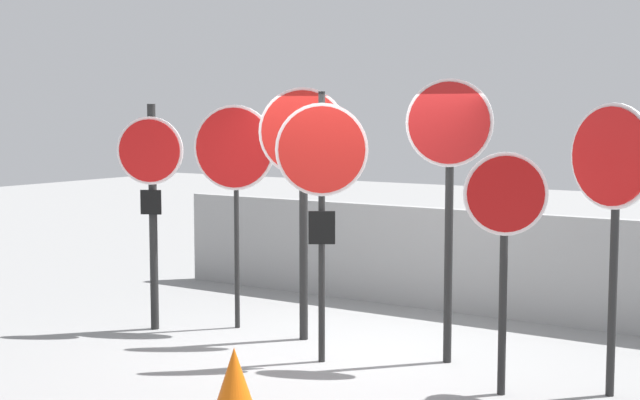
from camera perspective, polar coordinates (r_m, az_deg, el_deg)
The scene contains 10 objects.
ground_plane at distance 8.70m, azimuth 1.72°, elevation -9.93°, with size 40.00×40.00×0.00m, color gray.
fence_back at distance 10.61m, azimuth 8.25°, elevation -3.83°, with size 7.73×0.12×1.22m.
stop_sign_0 at distance 9.62m, azimuth -10.75°, elevation 1.17°, with size 0.66×0.34×2.43m.
stop_sign_1 at distance 9.53m, azimuth -5.50°, elevation 2.61°, with size 0.87×0.32×2.42m.
stop_sign_2 at distance 8.99m, azimuth -1.10°, elevation 2.38°, with size 0.80×0.45×2.59m.
stop_sign_3 at distance 8.15m, azimuth 0.11°, elevation 1.91°, with size 0.73×0.48×2.52m.
stop_sign_4 at distance 8.21m, azimuth 8.25°, elevation 2.55°, with size 0.78×0.24×2.64m.
stop_sign_5 at distance 7.35m, azimuth 11.75°, elevation -1.21°, with size 0.62×0.31×2.01m.
stop_sign_6 at distance 7.53m, azimuth 18.18°, elevation 1.16°, with size 0.78×0.41×2.41m.
traffic_cone_0 at distance 6.72m, azimuth -5.50°, elevation -11.92°, with size 0.46×0.46×0.61m.
Camera 1 is at (4.30, -7.20, 2.30)m, focal length 50.00 mm.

